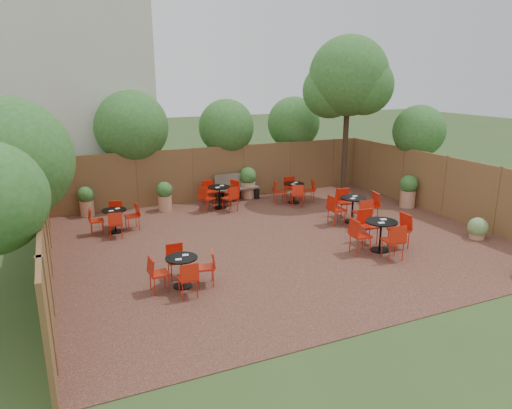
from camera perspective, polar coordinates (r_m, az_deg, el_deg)
name	(u,v)px	position (r m, az deg, el deg)	size (l,w,h in m)	color
ground	(281,241)	(13.18, 3.04, -4.47)	(80.00, 80.00, 0.00)	#354F23
courtyard_paving	(281,240)	(13.17, 3.04, -4.43)	(12.00, 10.00, 0.02)	#3C1C18
fence_back	(220,173)	(17.34, -4.43, 3.87)	(12.00, 0.08, 2.00)	brown
fence_left	(45,236)	(11.56, -24.50, -3.59)	(0.08, 10.00, 2.00)	brown
fence_right	(444,186)	(16.41, 22.12, 2.08)	(0.08, 10.00, 2.00)	brown
neighbour_building	(78,90)	(19.04, -21.07, 13.07)	(5.00, 4.00, 8.00)	beige
overhang_foliage	(158,138)	(14.36, -11.96, 7.99)	(15.37, 10.43, 2.66)	#285D1E
courtyard_tree	(348,81)	(17.37, 11.31, 14.65)	(2.93, 2.85, 5.89)	black
park_bench_left	(239,187)	(17.31, -2.10, 2.17)	(1.50, 0.50, 0.92)	brown
park_bench_right	(236,186)	(17.26, -2.51, 2.23)	(1.60, 0.55, 0.98)	brown
bistro_tables	(274,214)	(14.01, 2.29, -1.22)	(8.56, 7.26, 0.95)	black
planters	(249,190)	(16.36, -0.91, 1.81)	(11.02, 4.09, 1.17)	#B17658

